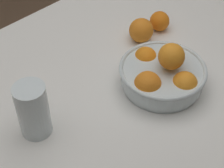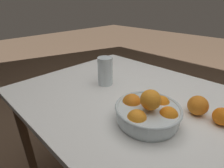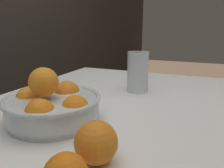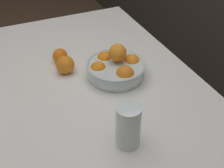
# 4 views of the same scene
# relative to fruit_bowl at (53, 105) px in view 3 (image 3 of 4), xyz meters

# --- Properties ---
(dining_table) EXTENTS (1.46, 0.93, 0.71)m
(dining_table) POSITION_rel_fruit_bowl_xyz_m (0.03, -0.13, -0.11)
(dining_table) COLOR white
(dining_table) RESTS_ON ground_plane
(fruit_bowl) EXTENTS (0.26, 0.26, 0.15)m
(fruit_bowl) POSITION_rel_fruit_bowl_xyz_m (0.00, 0.00, 0.00)
(fruit_bowl) COLOR silver
(fruit_bowl) RESTS_ON dining_table
(juice_glass) EXTENTS (0.08, 0.08, 0.16)m
(juice_glass) POSITION_rel_fruit_bowl_xyz_m (0.37, -0.12, 0.03)
(juice_glass) COLOR #F4A314
(juice_glass) RESTS_ON dining_table
(orange_loose_front) EXTENTS (0.08, 0.08, 0.08)m
(orange_loose_front) POSITION_rel_fruit_bowl_xyz_m (-0.12, -0.19, -0.01)
(orange_loose_front) COLOR orange
(orange_loose_front) RESTS_ON dining_table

